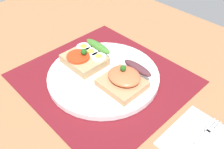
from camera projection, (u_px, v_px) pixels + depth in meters
ground_plane at (104, 83)px, 62.08cm from camera, size 120.00×90.00×3.20cm
placemat at (104, 78)px, 60.93cm from camera, size 37.77×35.39×0.30cm
plate at (104, 76)px, 60.38cm from camera, size 27.17×27.17×1.38cm
sandwich_egg_tomato at (86, 57)px, 62.36cm from camera, size 9.94×9.95×4.33cm
sandwich_salmon at (125, 78)px, 56.00cm from camera, size 9.53×9.98×4.96cm
napkin at (201, 142)px, 46.85cm from camera, size 12.47×13.57×0.60cm
fork at (202, 139)px, 46.87cm from camera, size 1.62×13.44×0.32cm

